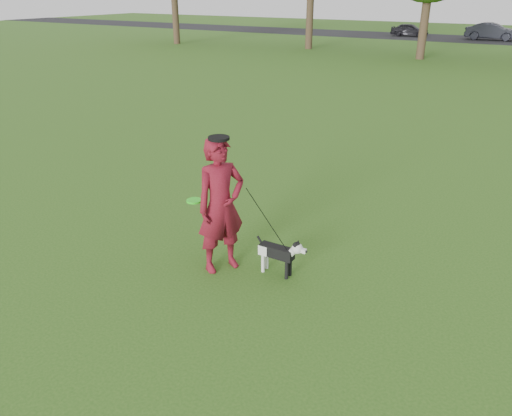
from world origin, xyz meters
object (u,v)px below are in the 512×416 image
Objects in this scene: dog at (281,252)px; car_mid at (492,31)px; man at (221,206)px; car_left at (410,30)px.

dog is 0.21× the size of car_mid.
man reaches higher than dog.
man is 41.25m from car_left.
car_mid is at bearing 30.51° from man.
car_left is 0.79× the size of car_mid.
car_mid is (-2.45, 40.18, 0.29)m from dog.
dog is at bearing -177.55° from car_mid.
man is at bearing -178.79° from car_mid.
man reaches higher than car_mid.
car_left is at bearing 88.96° from car_mid.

